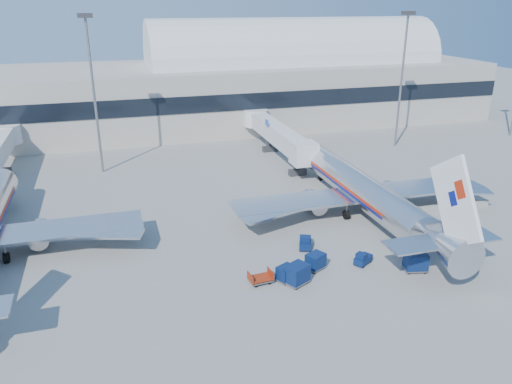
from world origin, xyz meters
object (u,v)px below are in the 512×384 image
object	(u,v)px
cart_train_a	(316,261)
cart_train_b	(297,274)
ramp_worker	(477,247)
barrier_far	(477,204)
mast_west	(92,72)
cart_solo_near	(416,261)
tug_right	(429,239)
mast_east	(404,60)
barrier_mid	(454,207)
jetbridge_near	(274,132)
cart_train_c	(286,273)
tug_lead	(363,259)
tug_left	(305,242)
airliner_main	(364,191)
cart_solo_far	(465,247)
barrier_near	(431,210)
cart_open_red	(261,279)

from	to	relation	value
cart_train_a	cart_train_b	distance (m)	3.35
ramp_worker	barrier_far	bearing A→B (deg)	-60.12
mast_west	cart_solo_near	bearing A→B (deg)	-54.28
tug_right	ramp_worker	xyz separation A→B (m)	(3.18, -3.48, 0.29)
cart_train_a	cart_train_b	xyz separation A→B (m)	(-2.68, -2.00, 0.15)
mast_east	barrier_mid	xyz separation A→B (m)	(-8.70, -28.00, -14.34)
cart_train_a	cart_solo_near	world-z (taller)	cart_solo_near
jetbridge_near	cart_train_c	bearing A→B (deg)	-107.06
mast_east	tug_lead	xyz separation A→B (m)	(-25.92, -36.81, -14.19)
tug_right	ramp_worker	bearing A→B (deg)	4.99
tug_lead	tug_left	bearing A→B (deg)	98.38
airliner_main	tug_right	bearing A→B (deg)	-74.09
airliner_main	cart_solo_far	world-z (taller)	airliner_main
jetbridge_near	cart_train_a	bearing A→B (deg)	-102.62
mast_east	cart_train_b	xyz separation A→B (m)	(-33.39, -38.31, -13.79)
airliner_main	barrier_far	distance (m)	15.02
barrier_mid	barrier_far	world-z (taller)	same
airliner_main	barrier_near	distance (m)	8.74
airliner_main	mast_east	size ratio (longest dim) A/B	1.65
airliner_main	cart_train_a	bearing A→B (deg)	-134.71
mast_east	barrier_near	world-z (taller)	mast_east
cart_train_c	cart_open_red	size ratio (longest dim) A/B	0.91
airliner_main	barrier_far	xyz separation A→B (m)	(14.60, -2.51, -2.48)
mast_east	cart_train_a	size ratio (longest dim) A/B	10.03
barrier_far	tug_left	distance (m)	24.97
cart_train_c	cart_open_red	xyz separation A→B (m)	(-2.35, 0.29, -0.38)
cart_solo_near	cart_train_c	bearing A→B (deg)	-175.72
tug_right	cart_open_red	bearing A→B (deg)	-120.94
tug_left	cart_open_red	xyz separation A→B (m)	(-6.47, -5.25, -0.30)
barrier_mid	airliner_main	bearing A→B (deg)	167.50
tug_right	cart_open_red	world-z (taller)	tug_right
tug_lead	cart_train_a	bearing A→B (deg)	141.88
airliner_main	barrier_mid	size ratio (longest dim) A/B	12.42
airliner_main	cart_train_c	distance (m)	18.72
jetbridge_near	cart_train_c	world-z (taller)	jetbridge_near
jetbridge_near	ramp_worker	distance (m)	40.34
barrier_near	cart_open_red	distance (m)	26.20
barrier_near	cart_train_c	size ratio (longest dim) A/B	1.46
airliner_main	cart_solo_far	size ratio (longest dim) A/B	16.50
cart_solo_near	ramp_worker	size ratio (longest dim) A/B	1.27
airliner_main	cart_open_red	bearing A→B (deg)	-144.56
tug_lead	cart_train_c	world-z (taller)	cart_train_c
cart_train_a	cart_open_red	size ratio (longest dim) A/B	1.01
tug_left	cart_train_a	xyz separation A→B (m)	(-0.66, -4.31, 0.15)
cart_solo_far	tug_right	bearing A→B (deg)	134.48
tug_lead	cart_open_red	size ratio (longest dim) A/B	1.01
jetbridge_near	barrier_near	distance (m)	30.82
tug_lead	mast_west	bearing A→B (deg)	90.91
mast_east	tug_lead	distance (m)	47.20
tug_right	barrier_near	bearing A→B (deg)	105.94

